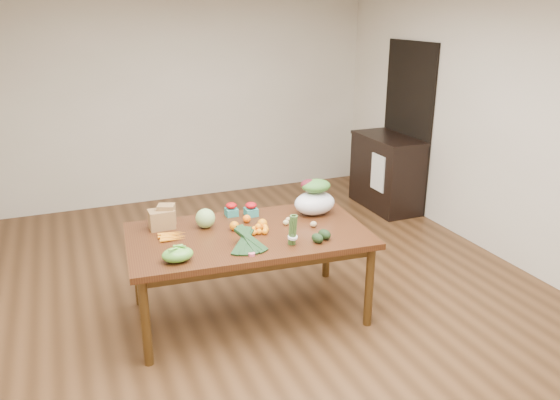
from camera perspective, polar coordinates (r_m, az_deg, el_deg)
name	(u,v)px	position (r m, az deg, el deg)	size (l,w,h in m)	color
floor	(272,294)	(5.06, -0.88, -9.78)	(6.00, 6.00, 0.00)	brown
room_walls	(271,150)	(4.56, -0.97, 5.20)	(5.02, 6.02, 2.70)	silver
dining_table	(249,274)	(4.60, -3.25, -7.74)	(1.93, 1.07, 0.75)	#41230F
doorway_dark	(407,126)	(7.17, 13.12, 7.50)	(0.02, 1.00, 2.10)	black
cabinet	(386,172)	(7.17, 11.04, 2.86)	(0.52, 1.02, 0.94)	black
dish_towel	(378,173)	(6.84, 10.18, 2.82)	(0.02, 0.28, 0.45)	white
paper_bag	(161,217)	(4.59, -12.29, -1.77)	(0.27, 0.23, 0.19)	olive
cabbage	(205,218)	(4.55, -7.81, -1.91)	(0.16, 0.16, 0.16)	#99C270
strawberry_basket_a	(231,210)	(4.79, -5.10, -1.10)	(0.10, 0.10, 0.09)	red
strawberry_basket_b	(251,210)	(4.78, -3.04, -1.09)	(0.11, 0.11, 0.10)	red
orange_a	(234,226)	(4.48, -4.79, -2.71)	(0.08, 0.08, 0.08)	orange
orange_b	(247,219)	(4.63, -3.49, -1.96)	(0.07, 0.07, 0.07)	orange
orange_c	(262,224)	(4.51, -1.86, -2.47)	(0.08, 0.08, 0.08)	#FFA90F
mandarin_cluster	(258,228)	(4.43, -2.29, -2.93)	(0.18, 0.18, 0.08)	orange
carrots	(173,236)	(4.41, -11.13, -3.71)	(0.22, 0.19, 0.03)	#FFA215
snap_pea_bag	(178,255)	(4.00, -10.65, -5.62)	(0.23, 0.17, 0.10)	#73B13B
kale_bunch	(248,240)	(4.10, -3.35, -4.23)	(0.32, 0.40, 0.16)	black
asparagus_bundle	(293,230)	(4.16, 1.34, -3.14)	(0.08, 0.08, 0.25)	#4C7837
potato_a	(286,222)	(4.58, 0.63, -2.36)	(0.05, 0.05, 0.04)	#DBCD7E
potato_b	(292,227)	(4.49, 1.29, -2.82)	(0.05, 0.04, 0.04)	tan
potato_c	(293,220)	(4.63, 1.32, -2.08)	(0.06, 0.05, 0.05)	#CEBD76
potato_d	(288,219)	(4.65, 0.87, -2.03)	(0.05, 0.04, 0.04)	tan
potato_e	(313,224)	(4.54, 3.52, -2.54)	(0.06, 0.05, 0.05)	tan
avocado_a	(317,238)	(4.24, 3.93, -4.00)	(0.07, 0.11, 0.07)	black
avocado_b	(324,234)	(4.31, 4.67, -3.60)	(0.08, 0.12, 0.08)	black
salad_bag	(315,199)	(4.79, 3.64, 0.14)	(0.37, 0.28, 0.29)	white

